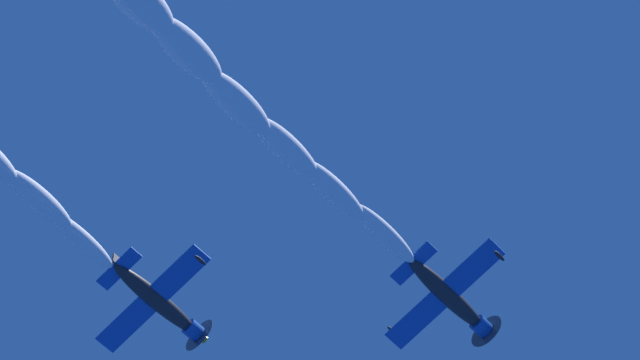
# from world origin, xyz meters

# --- Properties ---
(airplane_lead) EXTENTS (8.69, 9.61, 2.97)m
(airplane_lead) POSITION_xyz_m (1.66, -1.81, 76.86)
(airplane_lead) COLOR #232328
(airplane_left_wingman) EXTENTS (8.69, 9.63, 2.92)m
(airplane_left_wingman) POSITION_xyz_m (-6.58, 16.04, 77.49)
(airplane_left_wingman) COLOR #232328
(smoke_trail_lead) EXTENTS (35.37, 12.91, 3.51)m
(smoke_trail_lead) POSITION_xyz_m (-23.88, 6.07, 75.96)
(smoke_trail_lead) COLOR white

